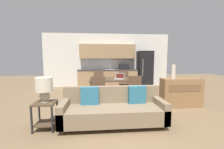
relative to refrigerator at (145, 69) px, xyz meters
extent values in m
plane|color=#7F6647|center=(-1.86, -4.22, -0.91)|extent=(20.00, 20.00, 0.00)
cube|color=silver|center=(-1.86, 0.41, 0.44)|extent=(6.40, 0.06, 2.70)
cube|color=white|center=(-2.35, 0.37, 0.67)|extent=(1.33, 0.01, 0.95)
cube|color=tan|center=(-1.86, 0.07, -0.48)|extent=(2.91, 0.62, 0.86)
cube|color=#38383A|center=(-1.86, 0.07, -0.03)|extent=(2.94, 0.65, 0.04)
cube|color=#B2B5B7|center=(-1.75, 0.02, -0.01)|extent=(0.48, 0.36, 0.01)
cylinder|color=#B7BABC|center=(-1.75, 0.19, 0.11)|extent=(0.02, 0.02, 0.24)
cube|color=tan|center=(-1.86, 0.21, 0.89)|extent=(2.76, 0.34, 0.70)
cube|color=black|center=(-1.05, 0.02, 0.13)|extent=(0.48, 0.36, 0.28)
cube|color=black|center=(0.00, 0.00, 0.00)|extent=(0.69, 0.72, 1.82)
cylinder|color=silver|center=(-0.21, -0.38, 0.09)|extent=(0.02, 0.02, 0.82)
cube|color=brown|center=(-1.80, -2.15, -0.19)|extent=(1.68, 0.92, 0.04)
cylinder|color=brown|center=(-2.58, -2.55, -0.56)|extent=(0.05, 0.05, 0.70)
cylinder|color=brown|center=(-1.02, -2.55, -0.56)|extent=(0.05, 0.05, 0.70)
cylinder|color=brown|center=(-2.58, -1.75, -0.56)|extent=(0.05, 0.05, 0.70)
cylinder|color=brown|center=(-1.02, -1.75, -0.56)|extent=(0.05, 0.05, 0.70)
cylinder|color=#3D2D1E|center=(-3.03, -4.56, -0.86)|extent=(0.05, 0.05, 0.10)
cylinder|color=#3D2D1E|center=(-1.01, -4.56, -0.86)|extent=(0.05, 0.05, 0.10)
cylinder|color=#3D2D1E|center=(-3.03, -3.92, -0.86)|extent=(0.05, 0.05, 0.10)
cylinder|color=#3D2D1E|center=(-1.01, -3.92, -0.86)|extent=(0.05, 0.05, 0.10)
cube|color=#847056|center=(-2.02, -4.24, -0.65)|extent=(2.21, 0.80, 0.32)
cube|color=#847056|center=(-2.02, -3.91, -0.46)|extent=(2.21, 0.14, 0.71)
cube|color=#847056|center=(-3.06, -4.24, -0.58)|extent=(0.14, 0.80, 0.46)
cube|color=#847056|center=(-0.98, -4.24, -0.58)|extent=(0.14, 0.80, 0.46)
cube|color=teal|center=(-2.53, -4.04, -0.29)|extent=(0.40, 0.13, 0.40)
cube|color=teal|center=(-1.45, -4.04, -0.29)|extent=(0.41, 0.16, 0.40)
cube|color=brown|center=(-3.43, -4.28, -0.36)|extent=(0.42, 0.42, 0.03)
cube|color=brown|center=(-3.43, -4.28, -0.78)|extent=(0.38, 0.38, 0.02)
cube|color=#232326|center=(-3.62, -4.47, -0.64)|extent=(0.03, 0.03, 0.54)
cube|color=#232326|center=(-3.24, -4.47, -0.64)|extent=(0.03, 0.03, 0.54)
cube|color=#232326|center=(-3.62, -4.09, -0.64)|extent=(0.03, 0.03, 0.54)
cube|color=#232326|center=(-3.24, -4.09, -0.64)|extent=(0.03, 0.03, 0.54)
cylinder|color=#B2A893|center=(-3.43, -4.25, -0.33)|extent=(0.16, 0.16, 0.02)
sphere|color=#B2A893|center=(-3.43, -4.25, -0.22)|extent=(0.20, 0.20, 0.20)
cylinder|color=beige|center=(-3.43, -4.25, 0.02)|extent=(0.34, 0.34, 0.28)
cube|color=olive|center=(0.14, -3.14, -0.48)|extent=(1.20, 0.39, 0.86)
cube|color=brown|center=(0.14, -3.34, -0.31)|extent=(0.96, 0.01, 0.21)
cylinder|color=beige|center=(-0.12, -3.13, 0.14)|extent=(0.12, 0.12, 0.38)
cylinder|color=beige|center=(-0.12, -3.13, 0.36)|extent=(0.07, 0.07, 0.04)
cube|color=brown|center=(-1.26, -2.92, -0.49)|extent=(0.46, 0.46, 0.04)
cube|color=brown|center=(-1.28, -3.11, -0.21)|extent=(0.40, 0.07, 0.51)
cylinder|color=black|center=(-1.07, -2.77, -0.71)|extent=(0.03, 0.03, 0.40)
cylinder|color=black|center=(-1.41, -2.73, -0.71)|extent=(0.03, 0.03, 0.40)
cylinder|color=black|center=(-1.11, -3.11, -0.71)|extent=(0.03, 0.03, 0.40)
cylinder|color=black|center=(-1.45, -3.07, -0.71)|extent=(0.03, 0.03, 0.40)
cube|color=brown|center=(-1.26, -1.37, -0.49)|extent=(0.45, 0.45, 0.04)
cube|color=brown|center=(-1.27, -1.18, -0.21)|extent=(0.40, 0.06, 0.51)
cylinder|color=black|center=(-1.42, -1.55, -0.71)|extent=(0.03, 0.03, 0.40)
cylinder|color=black|center=(-1.08, -1.53, -0.71)|extent=(0.03, 0.03, 0.40)
cylinder|color=black|center=(-1.44, -1.21, -0.71)|extent=(0.03, 0.03, 0.40)
cylinder|color=black|center=(-1.10, -1.19, -0.71)|extent=(0.03, 0.03, 0.40)
cube|color=brown|center=(-2.34, -1.41, -0.49)|extent=(0.45, 0.45, 0.04)
cube|color=brown|center=(-2.32, -1.22, -0.21)|extent=(0.40, 0.06, 0.51)
cylinder|color=black|center=(-2.52, -1.57, -0.71)|extent=(0.03, 0.03, 0.40)
cylinder|color=black|center=(-2.18, -1.60, -0.71)|extent=(0.03, 0.03, 0.40)
cylinder|color=black|center=(-2.49, -1.23, -0.71)|extent=(0.03, 0.03, 0.40)
cylinder|color=black|center=(-2.15, -1.26, -0.71)|extent=(0.03, 0.03, 0.40)
cube|color=brown|center=(-2.34, -2.88, -0.49)|extent=(0.43, 0.43, 0.04)
cube|color=brown|center=(-2.34, -3.07, -0.21)|extent=(0.40, 0.04, 0.51)
cylinder|color=black|center=(-2.16, -2.71, -0.71)|extent=(0.03, 0.03, 0.40)
cylinder|color=black|center=(-2.50, -2.70, -0.71)|extent=(0.03, 0.03, 0.40)
cylinder|color=black|center=(-2.17, -3.05, -0.71)|extent=(0.03, 0.03, 0.40)
cylinder|color=black|center=(-2.51, -3.04, -0.71)|extent=(0.03, 0.03, 0.40)
cube|color=#B7BABC|center=(-1.61, -2.25, -0.16)|extent=(0.38, 0.33, 0.02)
cube|color=#B7BABC|center=(-1.57, -2.14, -0.07)|extent=(0.32, 0.17, 0.20)
cube|color=#4C1914|center=(-1.57, -2.15, -0.07)|extent=(0.28, 0.15, 0.17)
camera|label=1|loc=(-2.34, -7.35, 0.55)|focal=24.00mm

